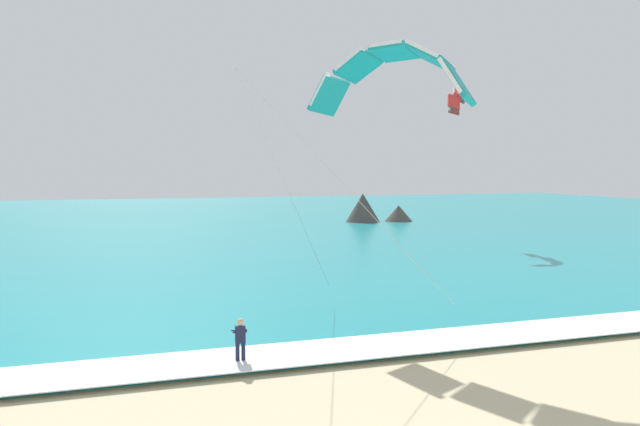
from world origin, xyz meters
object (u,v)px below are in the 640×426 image
(kite_primary, at_px, (390,71))
(kite_distant, at_px, (457,98))
(surfboard, at_px, (241,366))
(kitesurfer, at_px, (240,340))

(kite_primary, xyz_separation_m, kite_distant, (17.64, 24.47, 1.97))
(surfboard, relative_size, kitesurfer, 0.85)
(kite_distant, bearing_deg, surfboard, -130.95)
(surfboard, xyz_separation_m, kitesurfer, (0.00, 0.02, 0.91))
(kite_primary, bearing_deg, kitesurfer, -148.89)
(kitesurfer, relative_size, kite_primary, 0.15)
(kitesurfer, bearing_deg, kite_primary, 31.11)
(kitesurfer, relative_size, kite_distant, 0.31)
(kitesurfer, distance_m, kite_distant, 40.31)
(surfboard, distance_m, kitesurfer, 0.91)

